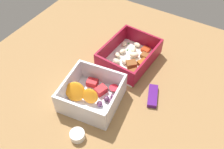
% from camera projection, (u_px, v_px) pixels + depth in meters
% --- Properties ---
extents(table_surface, '(0.80, 0.80, 0.02)m').
position_uv_depth(table_surface, '(111.00, 84.00, 0.69)').
color(table_surface, '#9E7547').
rests_on(table_surface, ground).
extents(pasta_container, '(0.18, 0.14, 0.06)m').
position_uv_depth(pasta_container, '(129.00, 57.00, 0.72)').
color(pasta_container, white).
rests_on(pasta_container, table_surface).
extents(fruit_bowl, '(0.15, 0.15, 0.06)m').
position_uv_depth(fruit_bowl, '(92.00, 95.00, 0.62)').
color(fruit_bowl, white).
rests_on(fruit_bowl, table_surface).
extents(candy_bar, '(0.07, 0.05, 0.01)m').
position_uv_depth(candy_bar, '(153.00, 96.00, 0.64)').
color(candy_bar, '#51197A').
rests_on(candy_bar, table_surface).
extents(paper_cup_liner, '(0.03, 0.03, 0.02)m').
position_uv_depth(paper_cup_liner, '(77.00, 135.00, 0.56)').
color(paper_cup_liner, white).
rests_on(paper_cup_liner, table_surface).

